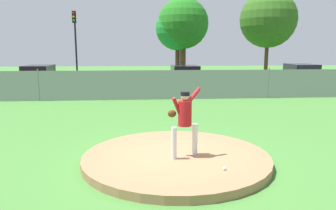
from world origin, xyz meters
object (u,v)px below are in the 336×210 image
at_px(traffic_cone_orange, 112,82).
at_px(baseball, 225,168).
at_px(parked_car_red, 39,79).
at_px(pitcher_youth, 184,117).
at_px(traffic_light_near, 75,35).
at_px(parked_car_burgundy, 185,78).
at_px(parked_car_white, 301,77).

bearing_deg(traffic_cone_orange, baseball, -77.74).
bearing_deg(baseball, parked_car_red, 118.98).
bearing_deg(parked_car_red, pitcher_youth, -61.70).
height_order(baseball, traffic_light_near, traffic_light_near).
relative_size(pitcher_youth, traffic_cone_orange, 3.02).
xyz_separation_m(parked_car_burgundy, traffic_cone_orange, (-5.26, 3.01, -0.52)).
distance_m(pitcher_youth, parked_car_white, 17.39).
bearing_deg(traffic_cone_orange, parked_car_red, -143.61).
distance_m(parked_car_red, traffic_cone_orange, 5.53).
xyz_separation_m(parked_car_red, parked_car_burgundy, (9.69, 0.25, -0.03)).
height_order(parked_car_burgundy, traffic_light_near, traffic_light_near).
relative_size(baseball, traffic_cone_orange, 0.13).
distance_m(parked_car_burgundy, traffic_light_near, 9.86).
xyz_separation_m(traffic_cone_orange, traffic_light_near, (-2.92, 1.57, 3.57)).
bearing_deg(traffic_cone_orange, pitcher_youth, -79.44).
bearing_deg(traffic_cone_orange, parked_car_burgundy, -29.79).
bearing_deg(traffic_cone_orange, parked_car_white, -14.36).
height_order(baseball, parked_car_red, parked_car_red).
bearing_deg(pitcher_youth, traffic_cone_orange, 100.56).
distance_m(baseball, traffic_light_near, 21.58).
height_order(parked_car_white, traffic_light_near, traffic_light_near).
distance_m(baseball, parked_car_red, 17.47).
bearing_deg(parked_car_burgundy, pitcher_youth, -97.73).
distance_m(pitcher_youth, parked_car_burgundy, 14.72).
xyz_separation_m(pitcher_youth, parked_car_red, (-7.71, 14.33, -0.34)).
bearing_deg(parked_car_red, parked_car_burgundy, 1.50).
bearing_deg(baseball, pitcher_youth, 128.19).
relative_size(pitcher_youth, parked_car_red, 0.36).
relative_size(parked_car_burgundy, traffic_light_near, 0.72).
height_order(pitcher_youth, parked_car_burgundy, pitcher_youth).
xyz_separation_m(baseball, parked_car_white, (9.32, 15.12, 0.59)).
bearing_deg(parked_car_burgundy, parked_car_white, -2.87).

